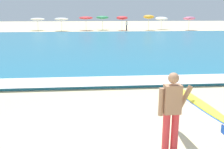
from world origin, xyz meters
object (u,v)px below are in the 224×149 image
(beach_umbrella_7, at_px, (189,18))
(beach_umbrella_1, at_px, (61,19))
(beachgoer_near_row_left, at_px, (127,25))
(surfer_with_board, at_px, (183,106))
(beach_umbrella_4, at_px, (122,18))
(beach_umbrella_6, at_px, (162,19))
(beach_umbrella_0, at_px, (37,19))
(beach_umbrella_3, at_px, (102,17))
(beach_umbrella_5, at_px, (149,17))
(beach_umbrella_2, at_px, (86,18))

(beach_umbrella_7, bearing_deg, beach_umbrella_1, 179.17)
(beach_umbrella_1, xyz_separation_m, beachgoer_near_row_left, (10.32, -0.43, -0.98))
(surfer_with_board, relative_size, beach_umbrella_4, 1.25)
(beach_umbrella_6, bearing_deg, beach_umbrella_7, -29.94)
(beach_umbrella_0, distance_m, beach_umbrella_7, 24.68)
(surfer_with_board, bearing_deg, beach_umbrella_3, 89.53)
(beach_umbrella_0, bearing_deg, beach_umbrella_6, 1.39)
(beach_umbrella_4, distance_m, beach_umbrella_5, 4.41)
(beach_umbrella_4, distance_m, beachgoer_near_row_left, 1.54)
(beach_umbrella_6, bearing_deg, beach_umbrella_2, -175.33)
(beach_umbrella_6, bearing_deg, beach_umbrella_4, -167.16)
(beach_umbrella_3, height_order, beach_umbrella_4, beach_umbrella_3)
(beach_umbrella_1, height_order, beach_umbrella_4, beach_umbrella_4)
(beach_umbrella_1, height_order, beach_umbrella_2, beach_umbrella_2)
(beach_umbrella_3, xyz_separation_m, beach_umbrella_6, (10.11, 0.14, -0.22))
(beach_umbrella_2, distance_m, beach_umbrella_3, 2.88)
(beach_umbrella_3, relative_size, beach_umbrella_7, 1.03)
(beach_umbrella_4, bearing_deg, beach_umbrella_7, -3.56)
(beach_umbrella_0, height_order, beach_umbrella_3, beach_umbrella_3)
(beach_umbrella_0, relative_size, beach_umbrella_6, 1.04)
(beach_umbrella_6, relative_size, beachgoer_near_row_left, 1.38)
(beach_umbrella_1, bearing_deg, beach_umbrella_7, -0.83)
(beach_umbrella_5, bearing_deg, beach_umbrella_7, -6.03)
(beach_umbrella_0, distance_m, beachgoer_near_row_left, 14.45)
(beach_umbrella_5, xyz_separation_m, beach_umbrella_7, (6.56, -0.69, -0.24))
(beach_umbrella_3, distance_m, beach_umbrella_5, 7.65)
(beach_umbrella_0, xyz_separation_m, beach_umbrella_3, (10.54, 0.36, 0.25))
(beach_umbrella_0, xyz_separation_m, beach_umbrella_5, (18.06, -1.08, 0.35))
(beach_umbrella_1, xyz_separation_m, beach_umbrella_4, (9.68, 0.38, 0.15))
(beach_umbrella_3, relative_size, beach_umbrella_5, 0.93)
(beach_umbrella_4, height_order, beach_umbrella_7, beach_umbrella_4)
(beach_umbrella_1, xyz_separation_m, beach_umbrella_6, (16.68, 1.98, -0.02))
(beach_umbrella_2, bearing_deg, beach_umbrella_0, 175.99)
(beach_umbrella_0, relative_size, beach_umbrella_4, 0.99)
(beach_umbrella_1, relative_size, beach_umbrella_6, 1.02)
(beach_umbrella_2, bearing_deg, beach_umbrella_4, -5.35)
(surfer_with_board, relative_size, beach_umbrella_5, 1.16)
(beach_umbrella_0, relative_size, beach_umbrella_2, 1.01)
(beach_umbrella_1, distance_m, beach_umbrella_2, 3.95)
(beach_umbrella_0, height_order, beach_umbrella_2, beach_umbrella_2)
(beach_umbrella_7, bearing_deg, beach_umbrella_0, 175.87)
(beach_umbrella_5, relative_size, beach_umbrella_6, 1.13)
(beach_umbrella_0, bearing_deg, beach_umbrella_4, -4.59)
(beach_umbrella_1, distance_m, beach_umbrella_7, 20.64)
(beach_umbrella_2, bearing_deg, beach_umbrella_6, 4.67)
(beach_umbrella_0, bearing_deg, beach_umbrella_5, -3.43)
(beach_umbrella_7, distance_m, beachgoer_near_row_left, 10.37)
(beach_umbrella_3, bearing_deg, beach_umbrella_6, 0.81)
(beach_umbrella_2, relative_size, beach_umbrella_4, 0.98)
(beach_umbrella_4, bearing_deg, surfer_with_board, -95.29)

